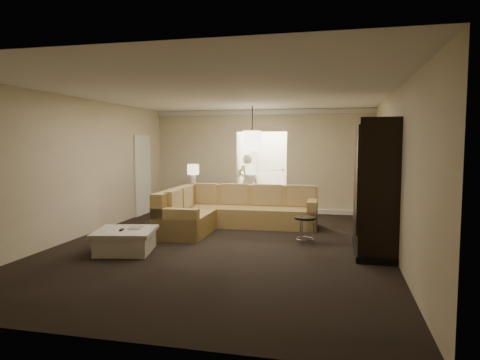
% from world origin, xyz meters
% --- Properties ---
extents(ground, '(8.00, 8.00, 0.00)m').
position_xyz_m(ground, '(0.00, 0.00, 0.00)').
color(ground, black).
rests_on(ground, ground).
extents(wall_back, '(6.00, 0.04, 2.80)m').
position_xyz_m(wall_back, '(0.00, 4.00, 1.40)').
color(wall_back, '#BCB08E').
rests_on(wall_back, ground).
extents(wall_front, '(6.00, 0.04, 2.80)m').
position_xyz_m(wall_front, '(0.00, -4.00, 1.40)').
color(wall_front, '#BCB08E').
rests_on(wall_front, ground).
extents(wall_left, '(0.04, 8.00, 2.80)m').
position_xyz_m(wall_left, '(-3.00, 0.00, 1.40)').
color(wall_left, '#BCB08E').
rests_on(wall_left, ground).
extents(wall_right, '(0.04, 8.00, 2.80)m').
position_xyz_m(wall_right, '(3.00, 0.00, 1.40)').
color(wall_right, '#BCB08E').
rests_on(wall_right, ground).
extents(ceiling, '(6.00, 8.00, 0.02)m').
position_xyz_m(ceiling, '(0.00, 0.00, 2.80)').
color(ceiling, white).
rests_on(ceiling, wall_back).
extents(crown_molding, '(6.00, 0.10, 0.12)m').
position_xyz_m(crown_molding, '(0.00, 3.95, 2.73)').
color(crown_molding, silver).
rests_on(crown_molding, wall_back).
extents(baseboard, '(6.00, 0.10, 0.12)m').
position_xyz_m(baseboard, '(0.00, 3.95, 0.06)').
color(baseboard, silver).
rests_on(baseboard, ground).
extents(side_door, '(0.05, 0.90, 2.10)m').
position_xyz_m(side_door, '(-2.97, 2.80, 1.05)').
color(side_door, silver).
rests_on(side_door, ground).
extents(foyer, '(1.44, 2.02, 2.80)m').
position_xyz_m(foyer, '(0.00, 5.34, 1.30)').
color(foyer, white).
rests_on(foyer, ground).
extents(sectional_sofa, '(3.14, 2.50, 0.94)m').
position_xyz_m(sectional_sofa, '(-0.30, 1.53, 0.37)').
color(sectional_sofa, brown).
rests_on(sectional_sofa, ground).
extents(coffee_table, '(1.17, 1.17, 0.41)m').
position_xyz_m(coffee_table, '(-1.53, -0.90, 0.20)').
color(coffee_table, silver).
rests_on(coffee_table, ground).
extents(console_table, '(2.02, 0.92, 0.76)m').
position_xyz_m(console_table, '(-0.90, 3.20, 0.45)').
color(console_table, black).
rests_on(console_table, ground).
extents(armoire, '(0.68, 1.60, 2.30)m').
position_xyz_m(armoire, '(2.69, 0.02, 1.10)').
color(armoire, black).
rests_on(armoire, ground).
extents(drink_table, '(0.41, 0.41, 0.51)m').
position_xyz_m(drink_table, '(1.48, 0.43, 0.36)').
color(drink_table, black).
rests_on(drink_table, ground).
extents(table_lamp_left, '(0.30, 0.30, 0.58)m').
position_xyz_m(table_lamp_left, '(-1.64, 3.01, 1.15)').
color(table_lamp_left, silver).
rests_on(table_lamp_left, console_table).
extents(table_lamp_right, '(0.30, 0.30, 0.58)m').
position_xyz_m(table_lamp_right, '(-0.17, 3.39, 1.15)').
color(table_lamp_right, silver).
rests_on(table_lamp_right, console_table).
extents(pendant_light, '(0.38, 0.38, 1.09)m').
position_xyz_m(pendant_light, '(0.00, 2.70, 1.95)').
color(pendant_light, black).
rests_on(pendant_light, ceiling).
extents(person, '(0.71, 0.56, 1.75)m').
position_xyz_m(person, '(-0.45, 4.30, 0.88)').
color(person, beige).
rests_on(person, ground).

